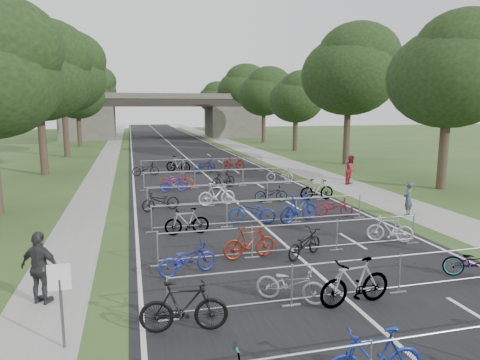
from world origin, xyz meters
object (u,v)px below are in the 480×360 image
at_px(pedestrian_b, 351,170).
at_px(pedestrian_a, 408,199).
at_px(pedestrian_c, 40,268).
at_px(overpass_bridge, 163,116).
at_px(park_sign, 60,290).
at_px(bike_1, 374,359).

bearing_deg(pedestrian_b, pedestrian_a, -140.53).
relative_size(pedestrian_a, pedestrian_c, 0.84).
distance_m(pedestrian_b, pedestrian_c, 21.00).
height_order(pedestrian_a, pedestrian_b, pedestrian_b).
relative_size(overpass_bridge, pedestrian_a, 19.73).
bearing_deg(pedestrian_a, pedestrian_b, -138.03).
relative_size(park_sign, pedestrian_a, 1.16).
xyz_separation_m(pedestrian_b, pedestrian_c, (-16.08, -13.50, 0.00)).
relative_size(overpass_bridge, pedestrian_b, 16.57).
xyz_separation_m(overpass_bridge, pedestrian_b, (8.46, -46.17, -2.60)).
height_order(pedestrian_a, pedestrian_c, pedestrian_c).
bearing_deg(pedestrian_c, pedestrian_b, -111.57).
relative_size(overpass_bridge, pedestrian_c, 16.50).
relative_size(overpass_bridge, bike_1, 16.40).
distance_m(bike_1, pedestrian_a, 13.40).
relative_size(park_sign, pedestrian_c, 0.97).
height_order(bike_1, pedestrian_b, pedestrian_b).
height_order(bike_1, pedestrian_c, pedestrian_c).
relative_size(bike_1, pedestrian_c, 1.01).
xyz_separation_m(pedestrian_a, pedestrian_b, (1.52, 8.03, 0.15)).
xyz_separation_m(bike_1, pedestrian_b, (9.76, 18.60, 0.37)).
relative_size(pedestrian_a, pedestrian_b, 0.84).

